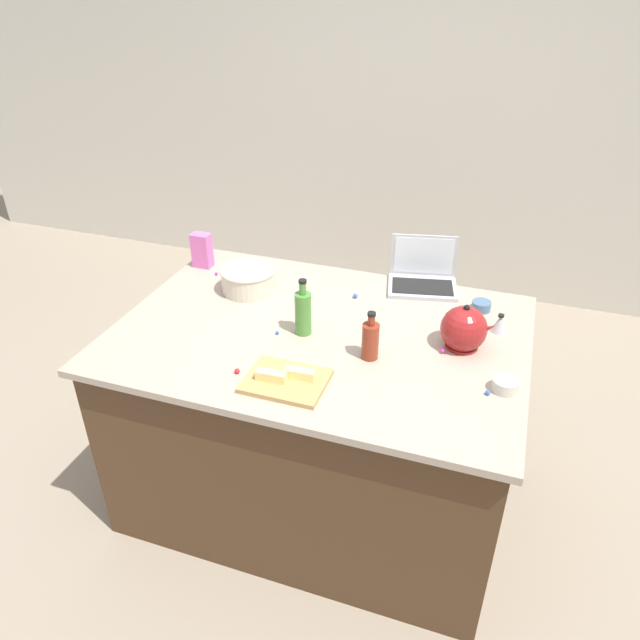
{
  "coord_description": "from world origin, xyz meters",
  "views": [
    {
      "loc": [
        0.67,
        -1.95,
        2.19
      ],
      "look_at": [
        0.0,
        0.0,
        0.95
      ],
      "focal_mm": 33.53,
      "sensor_mm": 36.0,
      "label": 1
    }
  ],
  "objects": [
    {
      "name": "mixing_bowl_large",
      "position": [
        -0.42,
        0.22,
        0.96
      ],
      "size": [
        0.25,
        0.25,
        0.11
      ],
      "color": "beige",
      "rests_on": "island_counter"
    },
    {
      "name": "candy_0",
      "position": [
        0.69,
        -0.21,
        0.91
      ],
      "size": [
        0.02,
        0.02,
        0.02
      ],
      "primitive_type": "sphere",
      "color": "blue",
      "rests_on": "island_counter"
    },
    {
      "name": "kettle",
      "position": [
        0.56,
        0.07,
        0.98
      ],
      "size": [
        0.21,
        0.18,
        0.2
      ],
      "color": "maroon",
      "rests_on": "island_counter"
    },
    {
      "name": "candy_2",
      "position": [
        -0.19,
        -0.38,
        0.91
      ],
      "size": [
        0.02,
        0.02,
        0.02
      ],
      "primitive_type": "sphere",
      "color": "red",
      "rests_on": "island_counter"
    },
    {
      "name": "bottle_soy",
      "position": [
        0.24,
        -0.12,
        0.98
      ],
      "size": [
        0.06,
        0.06,
        0.2
      ],
      "color": "maroon",
      "rests_on": "island_counter"
    },
    {
      "name": "candy_4",
      "position": [
        -0.49,
        0.21,
        0.91
      ],
      "size": [
        0.02,
        0.02,
        0.02
      ],
      "primitive_type": "sphere",
      "color": "green",
      "rests_on": "island_counter"
    },
    {
      "name": "kitchen_timer",
      "position": [
        0.69,
        0.23,
        0.94
      ],
      "size": [
        0.07,
        0.07,
        0.08
      ],
      "color": "#B2B2B7",
      "rests_on": "island_counter"
    },
    {
      "name": "candy_1",
      "position": [
        -0.15,
        -0.08,
        0.91
      ],
      "size": [
        0.01,
        0.01,
        0.01
      ],
      "primitive_type": "sphere",
      "color": "blue",
      "rests_on": "island_counter"
    },
    {
      "name": "cutting_board",
      "position": [
        0.0,
        -0.37,
        0.91
      ],
      "size": [
        0.29,
        0.22,
        0.02
      ],
      "primitive_type": "cube",
      "color": "tan",
      "rests_on": "island_counter"
    },
    {
      "name": "ground_plane",
      "position": [
        0.0,
        0.0,
        0.0
      ],
      "size": [
        12.0,
        12.0,
        0.0
      ],
      "primitive_type": "plane",
      "color": "gray"
    },
    {
      "name": "wall_back",
      "position": [
        0.0,
        2.32,
        1.3
      ],
      "size": [
        8.0,
        0.1,
        2.6
      ],
      "primitive_type": "cube",
      "color": "beige",
      "rests_on": "ground"
    },
    {
      "name": "island_counter",
      "position": [
        0.0,
        0.0,
        0.45
      ],
      "size": [
        1.65,
        1.16,
        0.9
      ],
      "color": "#4C331E",
      "rests_on": "ground"
    },
    {
      "name": "butter_stick_right",
      "position": [
        0.05,
        -0.35,
        0.94
      ],
      "size": [
        0.11,
        0.04,
        0.04
      ],
      "primitive_type": "cube",
      "rotation": [
        0.0,
        0.0,
        0.06
      ],
      "color": "#F4E58C",
      "rests_on": "cutting_board"
    },
    {
      "name": "candy_5",
      "position": [
        0.5,
        -0.0,
        0.91
      ],
      "size": [
        0.02,
        0.02,
        0.02
      ],
      "primitive_type": "sphere",
      "color": "#CC3399",
      "rests_on": "island_counter"
    },
    {
      "name": "ramekin_small",
      "position": [
        0.6,
        0.38,
        0.92
      ],
      "size": [
        0.08,
        0.08,
        0.04
      ],
      "primitive_type": "cylinder",
      "color": "slate",
      "rests_on": "island_counter"
    },
    {
      "name": "candy_3",
      "position": [
        0.54,
        0.14,
        0.91
      ],
      "size": [
        0.02,
        0.02,
        0.02
      ],
      "primitive_type": "sphere",
      "color": "yellow",
      "rests_on": "island_counter"
    },
    {
      "name": "candy_bag",
      "position": [
        -0.74,
        0.38,
        0.99
      ],
      "size": [
        0.09,
        0.06,
        0.17
      ],
      "primitive_type": "cube",
      "color": "pink",
      "rests_on": "island_counter"
    },
    {
      "name": "candy_6",
      "position": [
        -0.63,
        0.31,
        0.91
      ],
      "size": [
        0.01,
        0.01,
        0.01
      ],
      "primitive_type": "sphere",
      "color": "#CC3399",
      "rests_on": "island_counter"
    },
    {
      "name": "laptop",
      "position": [
        0.32,
        0.53,
        0.95
      ],
      "size": [
        0.35,
        0.29,
        0.22
      ],
      "color": "#B7B7BC",
      "rests_on": "island_counter"
    },
    {
      "name": "butter_stick_left",
      "position": [
        -0.05,
        -0.4,
        0.94
      ],
      "size": [
        0.11,
        0.04,
        0.04
      ],
      "primitive_type": "cube",
      "rotation": [
        0.0,
        0.0,
        0.05
      ],
      "color": "#F4E58C",
      "rests_on": "cutting_board"
    },
    {
      "name": "bottle_olive",
      "position": [
        -0.06,
        -0.04,
        1.0
      ],
      "size": [
        0.07,
        0.07,
        0.24
      ],
      "color": "#4C8C38",
      "rests_on": "island_counter"
    },
    {
      "name": "candy_7",
      "position": [
        0.06,
        0.31,
        0.91
      ],
      "size": [
        0.02,
        0.02,
        0.02
      ],
      "primitive_type": "sphere",
      "color": "blue",
      "rests_on": "island_counter"
    },
    {
      "name": "ramekin_medium",
      "position": [
        0.74,
        -0.16,
        0.92
      ],
      "size": [
        0.09,
        0.09,
        0.05
      ],
      "primitive_type": "cylinder",
      "color": "beige",
      "rests_on": "island_counter"
    }
  ]
}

